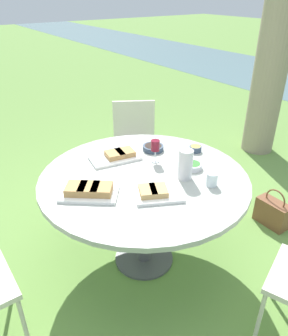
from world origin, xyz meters
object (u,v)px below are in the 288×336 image
(dining_table, at_px, (144,187))
(chair_near_right, at_px, (135,138))
(wine_glass, at_px, (155,147))
(water_pitcher, at_px, (186,164))
(handbag, at_px, (272,212))

(dining_table, bearing_deg, chair_near_right, 149.72)
(chair_near_right, height_order, wine_glass, wine_glass)
(water_pitcher, bearing_deg, dining_table, -131.73)
(wine_glass, bearing_deg, chair_near_right, 155.24)
(chair_near_right, bearing_deg, water_pitcher, -18.21)
(handbag, bearing_deg, chair_near_right, -156.52)
(dining_table, bearing_deg, wine_glass, 123.50)
(dining_table, distance_m, wine_glass, 0.31)
(dining_table, relative_size, water_pitcher, 6.86)
(dining_table, relative_size, wine_glass, 8.38)
(water_pitcher, bearing_deg, chair_near_right, 161.79)
(dining_table, height_order, wine_glass, wine_glass)
(chair_near_right, distance_m, handbag, 1.53)
(wine_glass, xyz_separation_m, handbag, (0.43, 1.02, -0.77))
(wine_glass, distance_m, handbag, 1.35)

